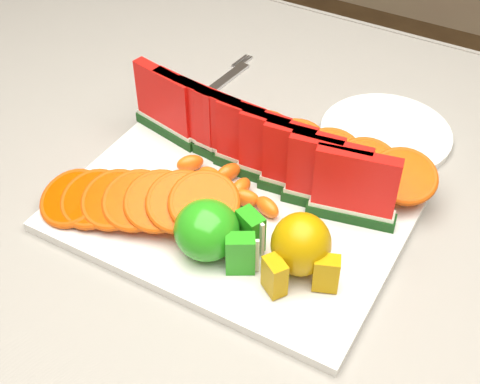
{
  "coord_description": "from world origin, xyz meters",
  "views": [
    {
      "loc": [
        0.25,
        -0.51,
        1.33
      ],
      "look_at": [
        -0.03,
        -0.02,
        0.81
      ],
      "focal_mm": 50.0,
      "sensor_mm": 36.0,
      "label": 1
    }
  ],
  "objects_px": {
    "side_plate": "(386,133)",
    "fork": "(216,86)",
    "pear_cluster": "(301,248)",
    "platter": "(234,208)",
    "apple_cluster": "(213,232)"
  },
  "relations": [
    {
      "from": "apple_cluster",
      "to": "side_plate",
      "type": "bearing_deg",
      "value": 74.15
    },
    {
      "from": "platter",
      "to": "side_plate",
      "type": "relative_size",
      "value": 2.16
    },
    {
      "from": "platter",
      "to": "pear_cluster",
      "type": "relative_size",
      "value": 4.25
    },
    {
      "from": "pear_cluster",
      "to": "side_plate",
      "type": "distance_m",
      "value": 0.29
    },
    {
      "from": "side_plate",
      "to": "fork",
      "type": "bearing_deg",
      "value": -177.02
    },
    {
      "from": "pear_cluster",
      "to": "platter",
      "type": "bearing_deg",
      "value": 153.62
    },
    {
      "from": "pear_cluster",
      "to": "fork",
      "type": "bearing_deg",
      "value": 134.69
    },
    {
      "from": "apple_cluster",
      "to": "pear_cluster",
      "type": "relative_size",
      "value": 1.11
    },
    {
      "from": "pear_cluster",
      "to": "side_plate",
      "type": "bearing_deg",
      "value": 91.38
    },
    {
      "from": "apple_cluster",
      "to": "side_plate",
      "type": "distance_m",
      "value": 0.33
    },
    {
      "from": "pear_cluster",
      "to": "fork",
      "type": "distance_m",
      "value": 0.39
    },
    {
      "from": "platter",
      "to": "side_plate",
      "type": "bearing_deg",
      "value": 65.39
    },
    {
      "from": "pear_cluster",
      "to": "side_plate",
      "type": "xyz_separation_m",
      "value": [
        -0.01,
        0.29,
        -0.05
      ]
    },
    {
      "from": "platter",
      "to": "pear_cluster",
      "type": "height_order",
      "value": "pear_cluster"
    },
    {
      "from": "side_plate",
      "to": "fork",
      "type": "height_order",
      "value": "side_plate"
    }
  ]
}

